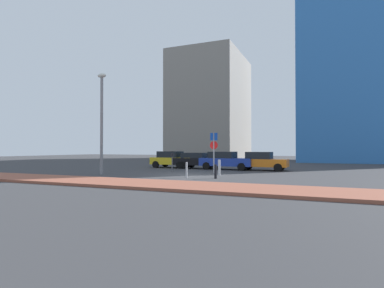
{
  "coord_description": "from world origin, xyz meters",
  "views": [
    {
      "loc": [
        8.47,
        -19.48,
        1.81
      ],
      "look_at": [
        -0.36,
        1.54,
        2.15
      ],
      "focal_mm": 28.9,
      "sensor_mm": 36.0,
      "label": 1
    }
  ],
  "objects_px": {
    "parked_car_black": "(197,160)",
    "parked_car_blue": "(226,160)",
    "traffic_bollard_far": "(216,172)",
    "traffic_bollard_near": "(187,170)",
    "parking_sign_post": "(214,148)",
    "parking_meter": "(172,160)",
    "traffic_bollard_mid": "(219,167)",
    "parked_car_orange": "(262,161)",
    "street_lamp": "(102,115)",
    "parked_car_yellow": "(173,159)"
  },
  "relations": [
    {
      "from": "parked_car_blue",
      "to": "parking_sign_post",
      "type": "distance_m",
      "value": 4.56
    },
    {
      "from": "parked_car_yellow",
      "to": "parked_car_orange",
      "type": "distance_m",
      "value": 8.43
    },
    {
      "from": "parking_meter",
      "to": "traffic_bollard_mid",
      "type": "relative_size",
      "value": 1.39
    },
    {
      "from": "parking_meter",
      "to": "parked_car_orange",
      "type": "bearing_deg",
      "value": 36.53
    },
    {
      "from": "parked_car_black",
      "to": "traffic_bollard_mid",
      "type": "distance_m",
      "value": 7.11
    },
    {
      "from": "parked_car_orange",
      "to": "street_lamp",
      "type": "height_order",
      "value": "street_lamp"
    },
    {
      "from": "street_lamp",
      "to": "traffic_bollard_far",
      "type": "relative_size",
      "value": 8.4
    },
    {
      "from": "parked_car_orange",
      "to": "traffic_bollard_near",
      "type": "height_order",
      "value": "parked_car_orange"
    },
    {
      "from": "parked_car_yellow",
      "to": "parked_car_blue",
      "type": "bearing_deg",
      "value": -5.45
    },
    {
      "from": "parked_car_black",
      "to": "parked_car_blue",
      "type": "distance_m",
      "value": 2.82
    },
    {
      "from": "parked_car_yellow",
      "to": "street_lamp",
      "type": "relative_size",
      "value": 0.6
    },
    {
      "from": "parked_car_black",
      "to": "traffic_bollard_far",
      "type": "distance_m",
      "value": 9.57
    },
    {
      "from": "parked_car_blue",
      "to": "street_lamp",
      "type": "xyz_separation_m",
      "value": [
        -6.72,
        -8.15,
        3.41
      ]
    },
    {
      "from": "parked_car_yellow",
      "to": "parked_car_orange",
      "type": "bearing_deg",
      "value": -2.42
    },
    {
      "from": "parked_car_orange",
      "to": "parking_meter",
      "type": "xyz_separation_m",
      "value": [
        -6.08,
        -4.51,
        0.15
      ]
    },
    {
      "from": "parked_car_blue",
      "to": "traffic_bollard_near",
      "type": "relative_size",
      "value": 4.83
    },
    {
      "from": "parked_car_orange",
      "to": "street_lamp",
      "type": "xyz_separation_m",
      "value": [
        -9.77,
        -8.31,
        3.41
      ]
    },
    {
      "from": "traffic_bollard_near",
      "to": "street_lamp",
      "type": "bearing_deg",
      "value": -179.82
    },
    {
      "from": "parking_sign_post",
      "to": "parking_meter",
      "type": "bearing_deg",
      "value": 178.93
    },
    {
      "from": "parked_car_yellow",
      "to": "traffic_bollard_mid",
      "type": "xyz_separation_m",
      "value": [
        6.55,
        -6.08,
        -0.27
      ]
    },
    {
      "from": "parked_car_black",
      "to": "street_lamp",
      "type": "bearing_deg",
      "value": -114.8
    },
    {
      "from": "traffic_bollard_near",
      "to": "traffic_bollard_mid",
      "type": "bearing_deg",
      "value": 62.78
    },
    {
      "from": "traffic_bollard_near",
      "to": "parking_sign_post",
      "type": "bearing_deg",
      "value": 81.73
    },
    {
      "from": "parked_car_yellow",
      "to": "parking_meter",
      "type": "distance_m",
      "value": 5.4
    },
    {
      "from": "parked_car_blue",
      "to": "street_lamp",
      "type": "distance_m",
      "value": 11.1
    },
    {
      "from": "parked_car_yellow",
      "to": "traffic_bollard_mid",
      "type": "relative_size",
      "value": 4.12
    },
    {
      "from": "parking_meter",
      "to": "traffic_bollard_near",
      "type": "height_order",
      "value": "parking_meter"
    },
    {
      "from": "parked_car_blue",
      "to": "street_lamp",
      "type": "bearing_deg",
      "value": -129.49
    },
    {
      "from": "traffic_bollard_mid",
      "to": "parking_meter",
      "type": "bearing_deg",
      "value": 163.82
    },
    {
      "from": "parked_car_orange",
      "to": "traffic_bollard_mid",
      "type": "distance_m",
      "value": 6.03
    },
    {
      "from": "parked_car_orange",
      "to": "traffic_bollard_mid",
      "type": "relative_size",
      "value": 3.91
    },
    {
      "from": "parking_sign_post",
      "to": "traffic_bollard_far",
      "type": "xyz_separation_m",
      "value": [
        1.36,
        -3.67,
        -1.46
      ]
    },
    {
      "from": "traffic_bollard_far",
      "to": "parking_sign_post",
      "type": "bearing_deg",
      "value": 110.26
    },
    {
      "from": "parking_sign_post",
      "to": "traffic_bollard_near",
      "type": "distance_m",
      "value": 4.01
    },
    {
      "from": "parked_car_black",
      "to": "parked_car_orange",
      "type": "bearing_deg",
      "value": -1.62
    },
    {
      "from": "parking_sign_post",
      "to": "traffic_bollard_mid",
      "type": "distance_m",
      "value": 1.95
    },
    {
      "from": "parked_car_black",
      "to": "street_lamp",
      "type": "relative_size",
      "value": 0.61
    },
    {
      "from": "parked_car_orange",
      "to": "parked_car_yellow",
      "type": "bearing_deg",
      "value": 177.58
    },
    {
      "from": "traffic_bollard_near",
      "to": "traffic_bollard_far",
      "type": "bearing_deg",
      "value": 1.41
    },
    {
      "from": "parked_car_black",
      "to": "parked_car_orange",
      "type": "relative_size",
      "value": 1.06
    },
    {
      "from": "parking_meter",
      "to": "traffic_bollard_far",
      "type": "bearing_deg",
      "value": -37.98
    },
    {
      "from": "traffic_bollard_far",
      "to": "traffic_bollard_near",
      "type": "bearing_deg",
      "value": -178.59
    },
    {
      "from": "parked_car_black",
      "to": "traffic_bollard_near",
      "type": "relative_size",
      "value": 4.48
    },
    {
      "from": "parking_sign_post",
      "to": "parked_car_black",
      "type": "bearing_deg",
      "value": 124.06
    },
    {
      "from": "traffic_bollard_near",
      "to": "traffic_bollard_mid",
      "type": "xyz_separation_m",
      "value": [
        1.32,
        2.56,
        0.04
      ]
    },
    {
      "from": "parked_car_blue",
      "to": "parked_car_orange",
      "type": "xyz_separation_m",
      "value": [
        3.05,
        0.16,
        -0.01
      ]
    },
    {
      "from": "parking_sign_post",
      "to": "parking_meter",
      "type": "distance_m",
      "value": 3.56
    },
    {
      "from": "parked_car_blue",
      "to": "parking_sign_post",
      "type": "height_order",
      "value": "parking_sign_post"
    },
    {
      "from": "parking_meter",
      "to": "traffic_bollard_far",
      "type": "xyz_separation_m",
      "value": [
        4.79,
        -3.74,
        -0.52
      ]
    },
    {
      "from": "parked_car_black",
      "to": "parked_car_yellow",
      "type": "bearing_deg",
      "value": 175.78
    }
  ]
}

